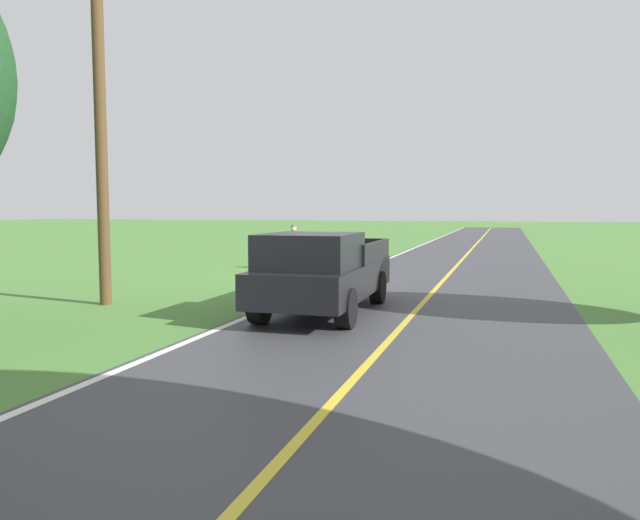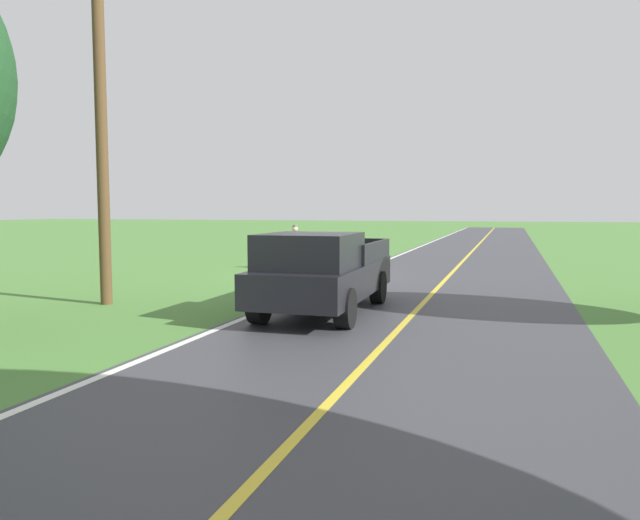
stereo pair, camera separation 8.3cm
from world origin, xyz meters
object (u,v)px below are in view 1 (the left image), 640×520
object	(u,v)px
hitchhiker_walking	(294,244)
suitcase_carried	(283,263)
pickup_truck_passing	(322,271)
utility_pole_roadside	(100,118)

from	to	relation	value
hitchhiker_walking	suitcase_carried	xyz separation A→B (m)	(0.42, 0.07, -0.74)
hitchhiker_walking	suitcase_carried	size ratio (longest dim) A/B	3.63
hitchhiker_walking	suitcase_carried	world-z (taller)	hitchhiker_walking
suitcase_carried	pickup_truck_passing	bearing A→B (deg)	26.92
hitchhiker_walking	pickup_truck_passing	distance (m)	9.82
pickup_truck_passing	utility_pole_roadside	xyz separation A→B (m)	(5.43, 0.29, 3.53)
suitcase_carried	utility_pole_roadside	world-z (taller)	utility_pole_roadside
utility_pole_roadside	suitcase_carried	bearing A→B (deg)	-96.77
suitcase_carried	pickup_truck_passing	size ratio (longest dim) A/B	0.09
hitchhiker_walking	pickup_truck_passing	size ratio (longest dim) A/B	0.32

